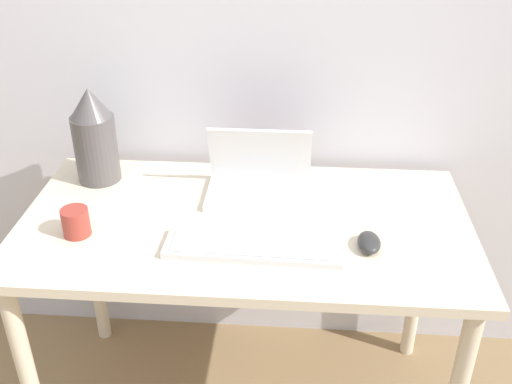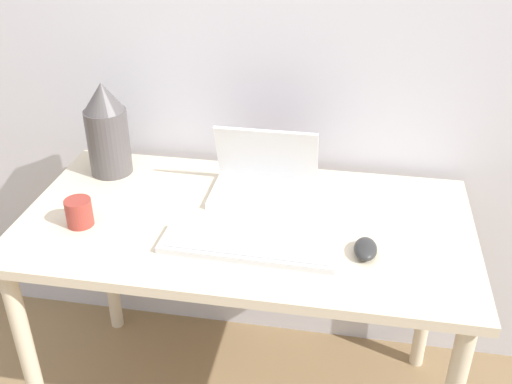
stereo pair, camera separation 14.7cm
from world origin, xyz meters
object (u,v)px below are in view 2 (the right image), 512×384
(keyboard, at_px, (248,247))
(mug, at_px, (79,212))
(mouse, at_px, (365,249))
(laptop, at_px, (264,180))
(vase, at_px, (107,130))

(keyboard, distance_m, mug, 0.50)
(mouse, relative_size, mug, 1.25)
(laptop, xyz_separation_m, mug, (-0.49, -0.27, -0.01))
(mug, bearing_deg, laptop, 28.38)
(keyboard, relative_size, mouse, 4.76)
(vase, bearing_deg, mug, -84.06)
(keyboard, bearing_deg, mouse, 6.65)
(laptop, xyz_separation_m, keyboard, (0.01, -0.31, -0.04))
(mouse, bearing_deg, keyboard, -173.35)
(mug, bearing_deg, mouse, -0.40)
(laptop, bearing_deg, mug, -151.62)
(laptop, height_order, mug, laptop)
(keyboard, xyz_separation_m, vase, (-0.53, 0.37, 0.14))
(keyboard, height_order, mug, mug)
(laptop, bearing_deg, mouse, -40.54)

